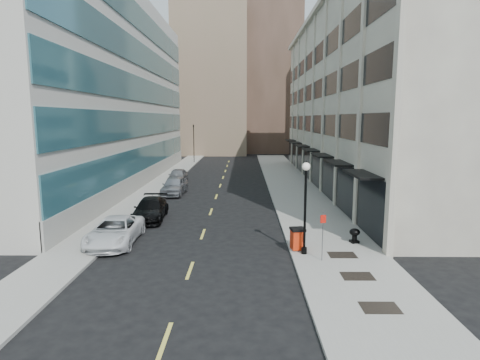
{
  "coord_description": "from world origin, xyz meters",
  "views": [
    {
      "loc": [
        2.55,
        -15.99,
        7.1
      ],
      "look_at": [
        2.27,
        10.95,
        2.94
      ],
      "focal_mm": 30.0,
      "sensor_mm": 36.0,
      "label": 1
    }
  ],
  "objects_px": {
    "car_black_pickup": "(150,209)",
    "car_silver_sedan": "(174,186)",
    "trash_bin": "(297,238)",
    "urn_planter": "(355,234)",
    "lamppost": "(305,200)",
    "sign_post": "(323,229)",
    "traffic_signal": "(194,127)",
    "car_white_van": "(115,231)",
    "car_grey_sedan": "(178,176)"
  },
  "relations": [
    {
      "from": "trash_bin",
      "to": "car_grey_sedan",
      "type": "bearing_deg",
      "value": 103.57
    },
    {
      "from": "car_grey_sedan",
      "to": "urn_planter",
      "type": "relative_size",
      "value": 5.71
    },
    {
      "from": "lamppost",
      "to": "urn_planter",
      "type": "distance_m",
      "value": 4.35
    },
    {
      "from": "car_black_pickup",
      "to": "car_grey_sedan",
      "type": "xyz_separation_m",
      "value": [
        -0.72,
        16.19,
        0.05
      ]
    },
    {
      "from": "car_black_pickup",
      "to": "car_silver_sedan",
      "type": "distance_m",
      "value": 9.41
    },
    {
      "from": "sign_post",
      "to": "lamppost",
      "type": "bearing_deg",
      "value": 110.41
    },
    {
      "from": "car_grey_sedan",
      "to": "lamppost",
      "type": "xyz_separation_m",
      "value": [
        10.47,
        -23.78,
        2.22
      ]
    },
    {
      "from": "trash_bin",
      "to": "urn_planter",
      "type": "height_order",
      "value": "trash_bin"
    },
    {
      "from": "sign_post",
      "to": "car_grey_sedan",
      "type": "bearing_deg",
      "value": 98.7
    },
    {
      "from": "traffic_signal",
      "to": "car_white_van",
      "type": "height_order",
      "value": "traffic_signal"
    },
    {
      "from": "sign_post",
      "to": "urn_planter",
      "type": "relative_size",
      "value": 3.03
    },
    {
      "from": "car_white_van",
      "to": "car_silver_sedan",
      "type": "height_order",
      "value": "car_silver_sedan"
    },
    {
      "from": "trash_bin",
      "to": "sign_post",
      "type": "height_order",
      "value": "sign_post"
    },
    {
      "from": "traffic_signal",
      "to": "urn_planter",
      "type": "height_order",
      "value": "traffic_signal"
    },
    {
      "from": "traffic_signal",
      "to": "urn_planter",
      "type": "xyz_separation_m",
      "value": [
        14.29,
        -42.1,
        -5.07
      ]
    },
    {
      "from": "car_white_van",
      "to": "car_silver_sedan",
      "type": "relative_size",
      "value": 1.08
    },
    {
      "from": "car_white_van",
      "to": "traffic_signal",
      "type": "bearing_deg",
      "value": 89.23
    },
    {
      "from": "trash_bin",
      "to": "urn_planter",
      "type": "distance_m",
      "value": 3.62
    },
    {
      "from": "lamppost",
      "to": "sign_post",
      "type": "height_order",
      "value": "lamppost"
    },
    {
      "from": "car_black_pickup",
      "to": "car_silver_sedan",
      "type": "xyz_separation_m",
      "value": [
        0.09,
        9.41,
        0.1
      ]
    },
    {
      "from": "traffic_signal",
      "to": "urn_planter",
      "type": "bearing_deg",
      "value": -71.25
    },
    {
      "from": "car_silver_sedan",
      "to": "urn_planter",
      "type": "relative_size",
      "value": 6.07
    },
    {
      "from": "car_grey_sedan",
      "to": "lamppost",
      "type": "distance_m",
      "value": 26.08
    },
    {
      "from": "lamppost",
      "to": "sign_post",
      "type": "bearing_deg",
      "value": -53.98
    },
    {
      "from": "car_white_van",
      "to": "urn_planter",
      "type": "relative_size",
      "value": 6.56
    },
    {
      "from": "car_silver_sedan",
      "to": "sign_post",
      "type": "xyz_separation_m",
      "value": [
        10.39,
        -18.01,
        0.89
      ]
    },
    {
      "from": "traffic_signal",
      "to": "car_white_van",
      "type": "xyz_separation_m",
      "value": [
        0.7,
        -42.0,
        -4.97
      ]
    },
    {
      "from": "car_silver_sedan",
      "to": "urn_planter",
      "type": "height_order",
      "value": "car_silver_sedan"
    },
    {
      "from": "lamppost",
      "to": "traffic_signal",
      "type": "bearing_deg",
      "value": 104.24
    },
    {
      "from": "car_black_pickup",
      "to": "car_white_van",
      "type": "bearing_deg",
      "value": -100.39
    },
    {
      "from": "car_white_van",
      "to": "urn_planter",
      "type": "bearing_deg",
      "value": -2.14
    },
    {
      "from": "traffic_signal",
      "to": "car_grey_sedan",
      "type": "xyz_separation_m",
      "value": [
        0.7,
        -20.22,
        -4.92
      ]
    },
    {
      "from": "traffic_signal",
      "to": "urn_planter",
      "type": "distance_m",
      "value": 44.75
    },
    {
      "from": "traffic_signal",
      "to": "car_silver_sedan",
      "type": "relative_size",
      "value": 1.41
    },
    {
      "from": "car_silver_sedan",
      "to": "urn_planter",
      "type": "xyz_separation_m",
      "value": [
        12.78,
        -15.1,
        -0.2
      ]
    },
    {
      "from": "traffic_signal",
      "to": "car_silver_sedan",
      "type": "xyz_separation_m",
      "value": [
        1.51,
        -27.0,
        -4.88
      ]
    },
    {
      "from": "car_grey_sedan",
      "to": "sign_post",
      "type": "distance_m",
      "value": 27.22
    },
    {
      "from": "traffic_signal",
      "to": "trash_bin",
      "type": "distance_m",
      "value": 44.98
    },
    {
      "from": "traffic_signal",
      "to": "sign_post",
      "type": "xyz_separation_m",
      "value": [
        11.9,
        -45.01,
        -3.98
      ]
    },
    {
      "from": "urn_planter",
      "to": "car_black_pickup",
      "type": "bearing_deg",
      "value": 156.13
    },
    {
      "from": "car_silver_sedan",
      "to": "car_white_van",
      "type": "bearing_deg",
      "value": -90.71
    },
    {
      "from": "trash_bin",
      "to": "lamppost",
      "type": "height_order",
      "value": "lamppost"
    },
    {
      "from": "car_white_van",
      "to": "sign_post",
      "type": "distance_m",
      "value": 11.64
    },
    {
      "from": "trash_bin",
      "to": "sign_post",
      "type": "xyz_separation_m",
      "value": [
        1.0,
        -1.64,
        0.94
      ]
    },
    {
      "from": "lamppost",
      "to": "sign_post",
      "type": "xyz_separation_m",
      "value": [
        0.73,
        -1.01,
        -1.27
      ]
    },
    {
      "from": "sign_post",
      "to": "traffic_signal",
      "type": "bearing_deg",
      "value": 89.19
    },
    {
      "from": "car_white_van",
      "to": "lamppost",
      "type": "height_order",
      "value": "lamppost"
    },
    {
      "from": "car_grey_sedan",
      "to": "urn_planter",
      "type": "height_order",
      "value": "car_grey_sedan"
    },
    {
      "from": "lamppost",
      "to": "trash_bin",
      "type": "bearing_deg",
      "value": 112.82
    },
    {
      "from": "car_white_van",
      "to": "car_black_pickup",
      "type": "bearing_deg",
      "value": 80.92
    }
  ]
}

